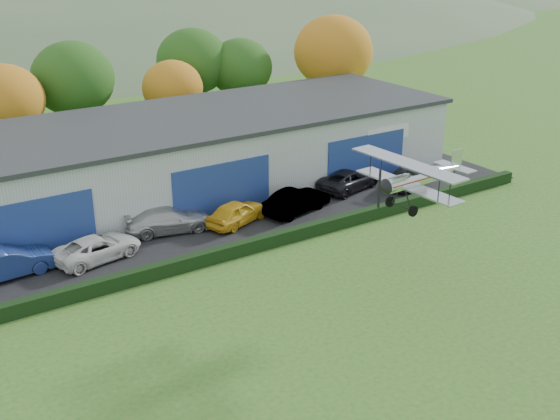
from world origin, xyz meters
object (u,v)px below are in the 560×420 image
car_1 (7,263)px  car_5 (297,201)px  car_4 (237,212)px  car_6 (349,179)px  car_3 (168,220)px  car_2 (97,248)px  biplane (418,176)px  car_7 (408,176)px  hangar (181,154)px

car_1 → car_5: size_ratio=1.02×
car_1 → car_4: size_ratio=1.13×
car_5 → car_6: bearing=-87.9°
car_3 → car_1: bearing=107.1°
car_2 → car_1: bearing=71.8°
car_5 → car_6: size_ratio=0.95×
car_1 → biplane: biplane is taller
car_4 → car_7: 13.98m
car_6 → car_7: bearing=-127.8°
car_5 → car_6: (5.67, 1.63, -0.09)m
car_5 → car_7: (9.72, -0.18, -0.10)m
car_7 → car_5: bearing=65.7°
car_6 → car_7: size_ratio=1.06×
car_1 → car_6: bearing=-92.2°
biplane → car_3: bearing=117.7°
car_1 → car_2: 4.77m
hangar → car_6: bearing=-33.6°
hangar → car_5: bearing=-62.5°
car_4 → biplane: size_ratio=0.67×
car_4 → car_1: bearing=68.8°
biplane → car_5: bearing=84.0°
car_3 → car_7: car_3 is taller
car_7 → hangar: bearing=35.7°
car_4 → car_7: size_ratio=0.91×
car_3 → car_6: car_3 is taller
hangar → car_4: bearing=-89.6°
car_3 → car_5: size_ratio=1.08×
hangar → car_6: hangar is taller
car_5 → car_7: size_ratio=1.01×
car_2 → car_4: (9.14, 0.17, 0.06)m
car_2 → biplane: 18.17m
hangar → biplane: (3.72, -19.67, 3.36)m
car_1 → car_7: 27.87m
car_5 → car_6: car_5 is taller
car_1 → car_3: 9.74m
car_6 → car_2: bearing=80.1°
car_2 → car_4: size_ratio=1.12×
hangar → car_3: 7.93m
hangar → car_2: size_ratio=8.09×
car_3 → biplane: 16.17m
hangar → biplane: size_ratio=6.04×
car_4 → car_7: bearing=-112.5°
car_6 → car_7: (4.05, -1.81, -0.01)m
car_1 → car_6: (23.80, 0.73, -0.11)m
car_2 → car_5: 13.39m
car_5 → hangar: bearing=13.5°
car_2 → biplane: biplane is taller
car_2 → car_5: bearing=-103.0°
hangar → car_5: size_ratio=8.21×
hangar → car_5: (4.29, -8.26, -1.79)m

